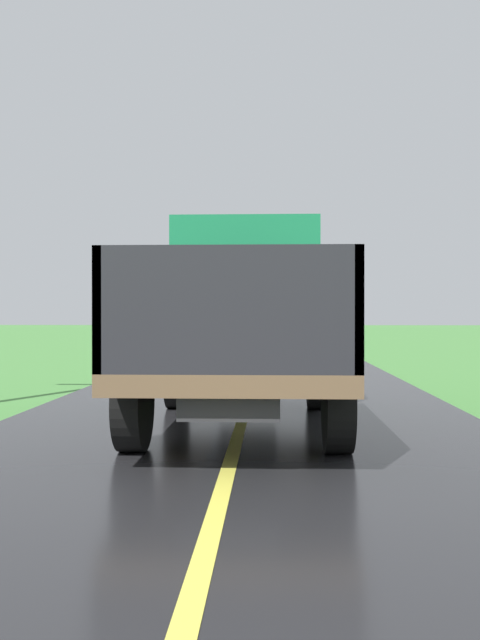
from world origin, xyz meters
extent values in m
cube|color=#2D2D30|center=(0.02, 10.95, 0.68)|extent=(0.90, 5.51, 0.24)
cube|color=brown|center=(0.02, 10.95, 0.88)|extent=(2.30, 5.80, 0.20)
cube|color=#197A4C|center=(0.02, 12.90, 1.93)|extent=(2.10, 1.90, 1.90)
cube|color=black|center=(0.02, 13.86, 2.26)|extent=(1.78, 0.02, 0.76)
cube|color=#232328|center=(-1.09, 9.98, 1.53)|extent=(0.08, 3.85, 1.10)
cube|color=#232328|center=(1.13, 9.98, 1.53)|extent=(0.08, 3.85, 1.10)
cube|color=#232328|center=(0.02, 8.09, 1.53)|extent=(2.30, 0.08, 1.10)
cube|color=#232328|center=(0.02, 11.86, 1.53)|extent=(2.30, 0.08, 1.10)
cylinder|color=black|center=(-1.03, 12.75, 0.58)|extent=(0.28, 1.00, 1.00)
cylinder|color=black|center=(1.07, 12.75, 0.58)|extent=(0.28, 1.00, 1.00)
cylinder|color=black|center=(-1.03, 9.36, 0.58)|extent=(0.28, 1.00, 1.00)
cylinder|color=black|center=(1.07, 9.36, 0.58)|extent=(0.28, 1.00, 1.00)
ellipsoid|color=#B2C81E|center=(-0.62, 8.60, 1.46)|extent=(0.43, 0.48, 0.46)
ellipsoid|color=gold|center=(0.08, 9.81, 1.47)|extent=(0.41, 0.38, 0.47)
ellipsoid|color=#B8CD2B|center=(-0.64, 9.87, 1.12)|extent=(0.46, 0.43, 0.45)
ellipsoid|color=#B6D227|center=(-0.43, 8.73, 1.46)|extent=(0.40, 0.44, 0.50)
ellipsoid|color=#B1C72F|center=(-0.85, 8.38, 1.50)|extent=(0.45, 0.48, 0.38)
ellipsoid|color=#B3C020|center=(0.91, 11.27, 1.19)|extent=(0.48, 0.44, 0.43)
ellipsoid|color=#A8C623|center=(-0.50, 10.84, 1.18)|extent=(0.50, 0.62, 0.42)
camera|label=1|loc=(0.39, 2.04, 1.49)|focal=40.24mm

